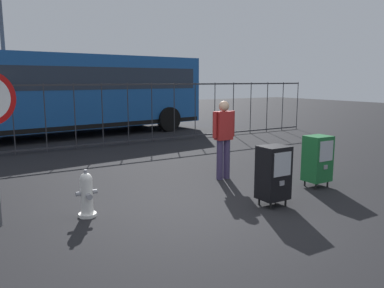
% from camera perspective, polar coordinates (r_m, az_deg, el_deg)
% --- Properties ---
extents(ground_plane, '(60.00, 60.00, 0.00)m').
position_cam_1_polar(ground_plane, '(6.40, 3.33, -9.74)').
color(ground_plane, black).
extents(fire_hydrant, '(0.33, 0.32, 0.75)m').
position_cam_1_polar(fire_hydrant, '(6.23, -15.30, -7.22)').
color(fire_hydrant, silver).
rests_on(fire_hydrant, ground_plane).
extents(newspaper_box_primary, '(0.48, 0.42, 1.02)m').
position_cam_1_polar(newspaper_box_primary, '(8.01, 18.05, -2.04)').
color(newspaper_box_primary, black).
rests_on(newspaper_box_primary, ground_plane).
extents(newspaper_box_secondary, '(0.48, 0.42, 1.02)m').
position_cam_1_polar(newspaper_box_secondary, '(6.61, 11.94, -4.15)').
color(newspaper_box_secondary, black).
rests_on(newspaper_box_secondary, ground_plane).
extents(pedestrian, '(0.55, 0.22, 1.67)m').
position_cam_1_polar(pedestrian, '(8.18, 4.69, 1.31)').
color(pedestrian, '#382D51').
rests_on(pedestrian, ground_plane).
extents(fence_barrier, '(18.03, 0.04, 2.00)m').
position_cam_1_polar(fence_barrier, '(12.34, -14.98, 4.11)').
color(fence_barrier, '#2D2D33').
rests_on(fence_barrier, ground_plane).
extents(bus_near, '(10.72, 3.71, 3.00)m').
position_cam_1_polar(bus_near, '(15.24, -17.81, 7.55)').
color(bus_near, '#19519E').
rests_on(bus_near, ground_plane).
extents(bus_far, '(10.70, 3.60, 3.00)m').
position_cam_1_polar(bus_far, '(19.07, -23.62, 7.51)').
color(bus_far, '#19519E').
rests_on(bus_far, ground_plane).
extents(street_light_near_right, '(0.32, 0.32, 7.73)m').
position_cam_1_polar(street_light_near_right, '(15.96, -26.44, 16.93)').
color(street_light_near_right, '#4C4F54').
rests_on(street_light_near_right, ground_plane).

